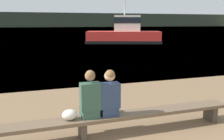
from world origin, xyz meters
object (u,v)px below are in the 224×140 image
Objects in this scene: person_right at (109,96)px; shopping_bag at (70,115)px; bench_main at (82,122)px; tugboat_red at (124,34)px; person_left at (90,98)px.

shopping_bag is at bearing 179.96° from person_right.
bench_main is 0.31m from shopping_bag.
shopping_bag is 24.31m from tugboat_red.
person_left is (0.17, 0.01, 0.49)m from bench_main.
tugboat_red reaches higher than bench_main.
tugboat_red is (8.89, 22.28, 0.13)m from person_right.
tugboat_red reaches higher than shopping_bag.
person_left is 1.02× the size of person_right.
tugboat_red is (9.71, 22.28, 0.45)m from shopping_bag.
person_right is 0.11× the size of tugboat_red.
person_left reaches higher than shopping_bag.
person_left is 0.11× the size of tugboat_red.
tugboat_red is (9.46, 22.29, 0.63)m from bench_main.
bench_main is 0.76m from person_right.
shopping_bag is at bearing 176.26° from tugboat_red.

